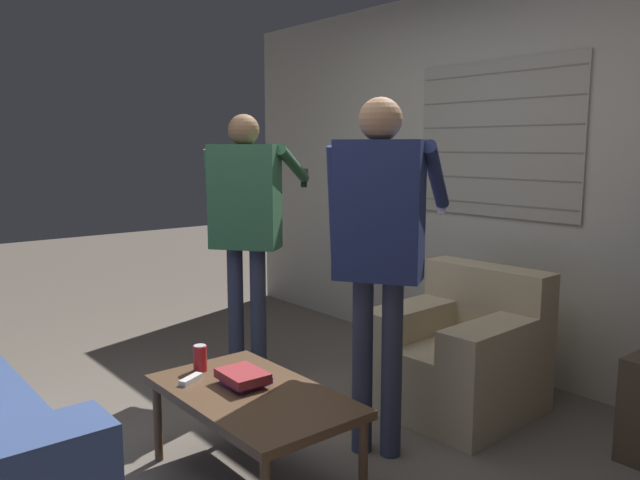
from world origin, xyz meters
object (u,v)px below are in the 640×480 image
object	(u,v)px
person_left_standing	(246,215)
armchair_beige	(461,354)
spare_remote	(191,379)
coffee_table	(253,400)
book_stack	(244,377)
soda_can	(200,358)
person_right_standing	(379,234)

from	to	relation	value
person_left_standing	armchair_beige	bearing A→B (deg)	-5.99
person_left_standing	spare_remote	xyz separation A→B (m)	(0.80, -0.82, -0.63)
coffee_table	person_left_standing	world-z (taller)	person_left_standing
coffee_table	spare_remote	world-z (taller)	spare_remote
coffee_table	book_stack	size ratio (longest dim) A/B	4.26
person_left_standing	book_stack	xyz separation A→B (m)	(0.98, -0.66, -0.61)
person_left_standing	spare_remote	size ratio (longest dim) A/B	12.49
soda_can	spare_remote	distance (m)	0.16
spare_remote	person_right_standing	bearing A→B (deg)	36.79
person_right_standing	spare_remote	world-z (taller)	person_right_standing
armchair_beige	coffee_table	distance (m)	1.38
person_right_standing	soda_can	xyz separation A→B (m)	(-0.53, -0.67, -0.60)
person_right_standing	spare_remote	bearing A→B (deg)	-150.86
armchair_beige	person_right_standing	bearing A→B (deg)	93.46
person_right_standing	book_stack	distance (m)	0.90
book_stack	person_right_standing	bearing A→B (deg)	68.55
coffee_table	person_left_standing	bearing A→B (deg)	148.06
soda_can	book_stack	bearing A→B (deg)	12.40
person_left_standing	book_stack	distance (m)	1.33
armchair_beige	spare_remote	size ratio (longest dim) A/B	6.16
person_right_standing	soda_can	distance (m)	1.04
book_stack	soda_can	distance (m)	0.30
coffee_table	armchair_beige	bearing A→B (deg)	87.09
armchair_beige	spare_remote	world-z (taller)	armchair_beige
armchair_beige	book_stack	world-z (taller)	armchair_beige
armchair_beige	person_right_standing	size ratio (longest dim) A/B	0.49
book_stack	spare_remote	distance (m)	0.25
armchair_beige	book_stack	xyz separation A→B (m)	(-0.16, -1.36, 0.14)
armchair_beige	book_stack	distance (m)	1.38
soda_can	person_left_standing	bearing A→B (deg)	134.08
person_left_standing	book_stack	size ratio (longest dim) A/B	7.30
armchair_beige	soda_can	size ratio (longest dim) A/B	6.59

